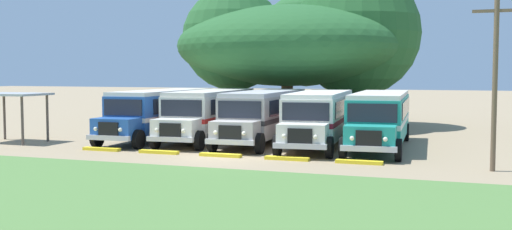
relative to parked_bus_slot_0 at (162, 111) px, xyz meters
name	(u,v)px	position (x,y,z in m)	size (l,w,h in m)	color
ground_plane	(221,157)	(6.29, -5.93, -1.58)	(220.00, 220.00, 0.00)	#937F60
foreground_grass_strip	(112,193)	(6.29, -14.85, -1.58)	(80.00, 11.54, 0.01)	#4C7538
parked_bus_slot_0	(162,111)	(0.00, 0.00, 0.00)	(2.93, 10.87, 2.82)	#23519E
parked_bus_slot_1	(210,112)	(2.90, 0.47, 0.00)	(3.37, 10.94, 2.82)	silver
parked_bus_slot_2	(264,113)	(6.22, 0.38, 0.00)	(3.13, 10.90, 2.82)	#9E9993
parked_bus_slot_3	(320,115)	(9.47, -0.06, 0.00)	(3.54, 10.97, 2.82)	silver
parked_bus_slot_4	(380,117)	(12.62, 0.07, 0.00)	(3.28, 10.93, 2.82)	teal
curb_wheelstop_0	(102,149)	(-0.08, -5.98, -1.51)	(2.00, 0.36, 0.15)	yellow
curb_wheelstop_1	(159,152)	(3.10, -5.98, -1.51)	(2.00, 0.36, 0.15)	yellow
curb_wheelstop_2	(220,155)	(6.29, -5.98, -1.51)	(2.00, 0.36, 0.15)	yellow
curb_wheelstop_3	(287,158)	(9.48, -5.98, -1.51)	(2.00, 0.36, 0.15)	yellow
curb_wheelstop_4	(359,162)	(12.66, -5.98, -1.51)	(2.00, 0.36, 0.15)	yellow
broad_shade_tree	(301,41)	(5.28, 11.14, 4.54)	(17.00, 15.94, 11.12)	brown
utility_pole	(495,78)	(17.93, -6.08, 2.08)	(1.80, 0.20, 6.83)	brown
waiting_shelter	(12,98)	(-6.74, -4.56, 0.87)	(3.60, 2.60, 2.72)	brown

